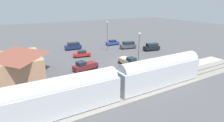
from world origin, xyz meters
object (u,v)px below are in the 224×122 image
object	(u,v)px
station_building	(18,60)
sedan_red	(82,54)
suv_black	(152,47)
pickup_tan	(129,61)
pedestrian_on_platform	(172,63)
suv_charcoal	(128,45)
suv_navy	(73,46)
light_pole_lot_center	(107,33)
passenger_train	(117,81)
pickup_maroon	(85,66)
sedan_blue	(113,42)
light_pole_near_platform	(139,48)

from	to	relation	value
station_building	sedan_red	size ratio (longest dim) A/B	2.57
station_building	suv_black	bearing A→B (deg)	-88.31
station_building	pickup_tan	bearing A→B (deg)	-106.58
pedestrian_on_platform	pickup_tan	bearing A→B (deg)	47.19
station_building	pedestrian_on_platform	size ratio (longest dim) A/B	7.14
pickup_tan	suv_charcoal	bearing A→B (deg)	-34.25
suv_navy	light_pole_lot_center	size ratio (longest dim) A/B	0.56
pedestrian_on_platform	light_pole_lot_center	size ratio (longest dim) A/B	0.19
passenger_train	pedestrian_on_platform	distance (m)	17.81
station_building	pickup_maroon	xyz separation A→B (m)	(-4.52, -12.46, -1.99)
passenger_train	light_pole_lot_center	xyz separation A→B (m)	(25.47, -12.05, 2.58)
passenger_train	pickup_tan	size ratio (longest dim) A/B	6.12
suv_black	suv_navy	world-z (taller)	same
suv_navy	sedan_blue	xyz separation A→B (m)	(-0.80, -13.57, -0.27)
sedan_blue	pickup_maroon	bearing A→B (deg)	136.12
sedan_blue	passenger_train	bearing A→B (deg)	151.22
pickup_maroon	sedan_blue	world-z (taller)	pickup_maroon
pickup_maroon	suv_navy	distance (m)	18.83
suv_black	passenger_train	bearing A→B (deg)	128.63
sedan_red	light_pole_lot_center	world-z (taller)	light_pole_lot_center
pedestrian_on_platform	suv_black	bearing A→B (deg)	-25.37
pedestrian_on_platform	sedan_blue	distance (m)	26.41
passenger_train	sedan_red	distance (m)	23.55
sedan_red	pickup_maroon	bearing A→B (deg)	163.12
station_building	suv_navy	bearing A→B (deg)	-48.70
pedestrian_on_platform	suv_charcoal	world-z (taller)	suv_charcoal
pickup_maroon	sedan_red	distance (m)	10.22
light_pole_lot_center	passenger_train	bearing A→B (deg)	154.68
suv_navy	light_pole_near_platform	distance (m)	26.13
passenger_train	light_pole_lot_center	world-z (taller)	light_pole_lot_center
passenger_train	light_pole_near_platform	size ratio (longest dim) A/B	4.06
station_building	light_pole_near_platform	bearing A→B (deg)	-117.47
station_building	suv_navy	size ratio (longest dim) A/B	2.47
pickup_tan	sedan_blue	size ratio (longest dim) A/B	1.23
station_building	suv_navy	world-z (taller)	station_building
sedan_blue	light_pole_near_platform	bearing A→B (deg)	161.96
passenger_train	sedan_blue	xyz separation A→B (m)	(31.19, -17.13, -1.98)
light_pole_lot_center	light_pole_near_platform	bearing A→B (deg)	171.29
passenger_train	pedestrian_on_platform	world-z (taller)	passenger_train
light_pole_near_platform	station_building	bearing A→B (deg)	62.53
sedan_blue	light_pole_lot_center	distance (m)	8.91
suv_black	suv_navy	distance (m)	24.05
sedan_red	light_pole_lot_center	bearing A→B (deg)	-76.20
station_building	suv_navy	xyz separation A→B (m)	(13.99, -15.92, -1.87)
suv_charcoal	light_pole_lot_center	distance (m)	8.24
suv_black	sedan_blue	distance (m)	13.86
sedan_blue	light_pole_near_platform	size ratio (longest dim) A/B	0.54
pickup_maroon	light_pole_lot_center	bearing A→B (deg)	-44.90
sedan_red	sedan_blue	bearing A→B (deg)	-60.60
passenger_train	station_building	xyz separation A→B (m)	(18.00, 12.35, 0.16)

